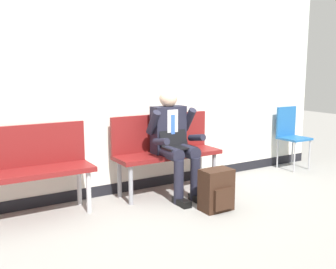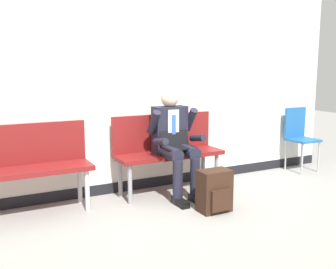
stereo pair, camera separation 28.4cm
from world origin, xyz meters
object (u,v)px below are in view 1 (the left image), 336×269
Objects in this scene: person_seated at (174,140)px; bench_with_person at (165,147)px; bench_empty at (24,164)px; backpack at (217,190)px; folding_chair at (290,132)px.

bench_with_person is at bearing 90.00° from person_seated.
person_seated is (1.63, -0.20, 0.12)m from bench_empty.
bench_empty is at bearing 154.12° from backpack.
backpack is (1.75, -0.85, -0.33)m from bench_empty.
bench_with_person reaches higher than folding_chair.
backpack is at bearing -81.73° from bench_with_person.
person_seated is (-0.00, -0.20, 0.11)m from bench_with_person.
bench_with_person is 0.92m from backpack.
bench_empty is at bearing -179.96° from bench_with_person.
backpack is (0.12, -0.65, -0.45)m from person_seated.
folding_chair is at bearing 0.28° from bench_empty.
person_seated is at bearing 100.79° from backpack.
backpack is 0.49× the size of folding_chair.
backpack is at bearing -25.88° from bench_empty.
bench_with_person is 2.18m from folding_chair.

